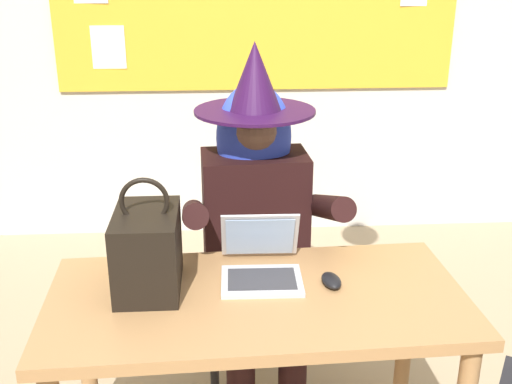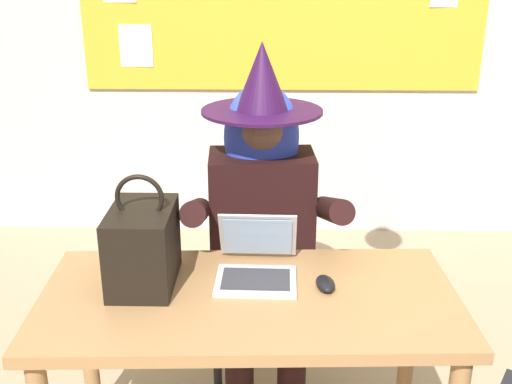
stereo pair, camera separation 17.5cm
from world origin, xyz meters
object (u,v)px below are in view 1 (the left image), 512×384
Objects in this scene: chair_at_desk at (255,254)px; computer_mouse at (331,280)px; laptop at (261,263)px; handbag at (148,250)px; person_costumed at (257,203)px; desk_main at (257,322)px.

chair_at_desk is 0.70m from computer_mouse.
laptop is 0.80× the size of handbag.
handbag is at bearing -28.48° from chair_at_desk.
person_costumed is 3.78× the size of handbag.
laptop reaches higher than computer_mouse.
chair_at_desk is 0.60m from laptop.
person_costumed reaches higher than laptop.
chair_at_desk reaches higher than desk_main.
laptop is 2.92× the size of computer_mouse.
chair_at_desk is 0.64× the size of person_costumed.
handbag is (-0.38, -0.61, 0.33)m from chair_at_desk.
person_costumed is at bearing 2.91° from chair_at_desk.
desk_main is at bearing -6.91° from person_costumed.
person_costumed reaches higher than desk_main.
handbag is at bearing -169.36° from laptop.
desk_main is 0.20m from laptop.
chair_at_desk is at bearing 176.05° from person_costumed.
person_costumed reaches higher than chair_at_desk.
chair_at_desk reaches higher than computer_mouse.
desk_main is 0.59m from person_costumed.
person_costumed is at bearing 52.07° from handbag.
person_costumed is at bearing 89.60° from laptop.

